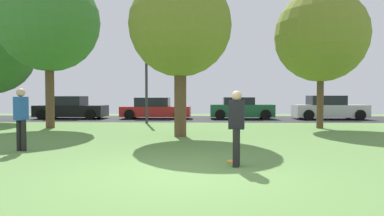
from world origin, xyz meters
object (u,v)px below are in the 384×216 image
(parked_car_black, at_px, (71,108))
(parked_car_red, at_px, (155,109))
(maple_tree_near, at_px, (321,36))
(street_lamp_post, at_px, (146,82))
(person_walking, at_px, (21,116))
(maple_tree_far, at_px, (180,26))
(person_catcher, at_px, (236,125))
(parked_car_silver, at_px, (329,109))
(parked_car_green, at_px, (241,109))
(oak_tree_center, at_px, (49,21))
(frisbee_disc, at_px, (233,161))

(parked_car_black, distance_m, parked_car_red, 5.56)
(maple_tree_near, xyz_separation_m, street_lamp_post, (-8.48, 2.59, -1.97))
(maple_tree_near, height_order, person_walking, maple_tree_near)
(maple_tree_far, height_order, person_catcher, maple_tree_far)
(parked_car_black, xyz_separation_m, parked_car_silver, (16.70, -0.00, 0.02))
(person_walking, height_order, parked_car_green, person_walking)
(oak_tree_center, bearing_deg, parked_car_red, 59.55)
(maple_tree_near, distance_m, person_walking, 12.83)
(maple_tree_far, height_order, person_walking, maple_tree_far)
(frisbee_disc, bearing_deg, parked_car_red, 104.83)
(maple_tree_near, bearing_deg, parked_car_silver, 67.54)
(oak_tree_center, distance_m, parked_car_silver, 16.98)
(oak_tree_center, relative_size, frisbee_disc, 26.87)
(person_catcher, distance_m, parked_car_red, 15.72)
(parked_car_black, bearing_deg, parked_car_red, 1.70)
(person_catcher, relative_size, parked_car_black, 0.36)
(street_lamp_post, bearing_deg, parked_car_green, 34.71)
(person_walking, relative_size, frisbee_disc, 6.28)
(oak_tree_center, xyz_separation_m, person_catcher, (7.88, -8.51, -4.05))
(person_catcher, height_order, parked_car_black, person_catcher)
(parked_car_green, bearing_deg, parked_car_red, 179.93)
(maple_tree_far, xyz_separation_m, parked_car_black, (-7.92, 9.66, -3.38))
(maple_tree_near, xyz_separation_m, frisbee_disc, (-4.66, -8.31, -4.21))
(maple_tree_far, distance_m, parked_car_black, 12.94)
(parked_car_red, bearing_deg, person_catcher, -75.50)
(person_walking, bearing_deg, parked_car_red, 11.71)
(frisbee_disc, distance_m, parked_car_green, 14.82)
(person_catcher, bearing_deg, maple_tree_near, 73.31)
(person_catcher, height_order, parked_car_red, person_catcher)
(maple_tree_far, relative_size, street_lamp_post, 1.32)
(person_catcher, bearing_deg, frisbee_disc, 105.37)
(parked_car_black, bearing_deg, person_catcher, -57.75)
(parked_car_silver, bearing_deg, parked_car_black, 179.98)
(maple_tree_far, height_order, frisbee_disc, maple_tree_far)
(person_catcher, xyz_separation_m, parked_car_silver, (7.20, 15.05, -0.19))
(maple_tree_near, relative_size, person_catcher, 3.95)
(maple_tree_far, height_order, parked_car_black, maple_tree_far)
(maple_tree_near, height_order, person_catcher, maple_tree_near)
(maple_tree_near, height_order, street_lamp_post, maple_tree_near)
(person_walking, relative_size, parked_car_black, 0.38)
(frisbee_disc, height_order, parked_car_red, parked_car_red)
(frisbee_disc, height_order, parked_car_black, parked_car_black)
(maple_tree_far, distance_m, person_catcher, 6.45)
(maple_tree_near, bearing_deg, parked_car_black, 156.14)
(oak_tree_center, xyz_separation_m, street_lamp_post, (4.03, 2.89, -2.67))
(person_catcher, relative_size, person_walking, 0.94)
(oak_tree_center, distance_m, maple_tree_far, 7.08)
(frisbee_disc, relative_size, street_lamp_post, 0.06)
(maple_tree_near, bearing_deg, street_lamp_post, 163.01)
(parked_car_silver, bearing_deg, street_lamp_post, -161.73)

